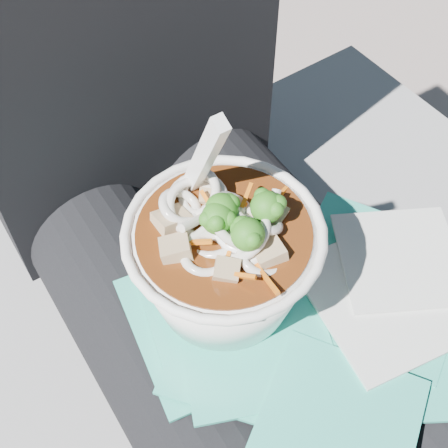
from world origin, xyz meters
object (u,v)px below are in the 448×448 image
udon_bowl (224,254)px  stone_ledge (197,360)px  plastic_bag (301,321)px  lap (260,349)px  person_body (214,274)px

udon_bowl → stone_ledge: bearing=78.7°
plastic_bag → stone_ledge: bearing=96.8°
plastic_bag → lap: bearing=126.8°
stone_ledge → person_body: bearing=-90.0°
lap → udon_bowl: size_ratio=2.25×
person_body → lap: bearing=-90.0°
stone_ledge → udon_bowl: bearing=-101.3°
udon_bowl → lap: bearing=-56.6°
stone_ledge → person_body: size_ratio=1.01×
plastic_bag → udon_bowl: (-0.04, 0.06, 0.07)m
lap → person_body: size_ratio=0.48×
lap → udon_bowl: bearing=123.4°
lap → plastic_bag: (0.02, -0.03, 0.09)m
person_body → udon_bowl: size_ratio=4.66×
stone_ledge → plastic_bag: size_ratio=2.82×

